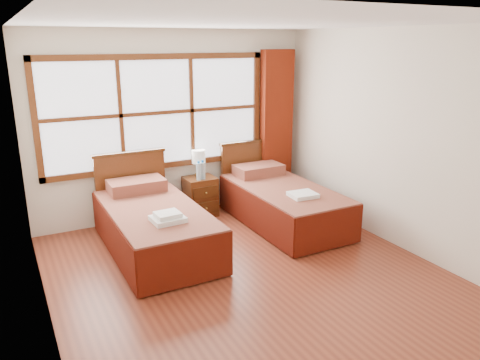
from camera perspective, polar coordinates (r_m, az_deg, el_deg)
floor at (r=5.12m, az=1.42°, el=-11.80°), size 4.50×4.50×0.00m
ceiling at (r=4.51m, az=1.67°, el=18.66°), size 4.50×4.50×0.00m
wall_back at (r=6.66m, az=-8.03°, el=6.60°), size 4.00×0.00×4.00m
wall_left at (r=4.10m, az=-23.69°, el=-0.96°), size 0.00×4.50×4.50m
wall_right at (r=5.87m, az=18.88°, el=4.53°), size 0.00×4.50×4.50m
window at (r=6.51m, az=-10.07°, el=8.07°), size 3.16×0.06×1.56m
curtain at (r=7.25m, az=4.43°, el=6.48°), size 0.50×0.16×2.30m
bed_left at (r=5.75m, az=-10.51°, el=-5.38°), size 1.05×2.07×1.02m
bed_right at (r=6.49m, az=5.10°, el=-2.69°), size 1.02×2.04×0.99m
nightstand at (r=6.77m, az=-4.84°, el=-2.01°), size 0.43×0.42×0.57m
towels_left at (r=5.17m, az=-8.79°, el=-4.54°), size 0.36×0.32×0.10m
towels_right at (r=6.01m, az=7.67°, el=-1.80°), size 0.35×0.31×0.05m
lamp at (r=6.73m, az=-5.08°, el=2.76°), size 0.19×0.19×0.38m
bottle_near at (r=6.54m, az=-5.04°, el=1.06°), size 0.07×0.07×0.27m
bottle_far at (r=6.58m, az=-4.56°, el=1.17°), size 0.07×0.07×0.27m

